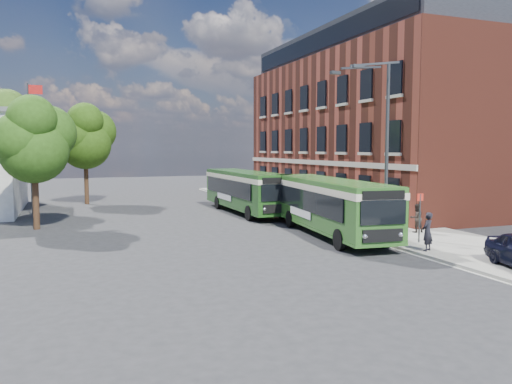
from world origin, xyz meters
name	(u,v)px	position (x,y,z in m)	size (l,w,h in m)	color
ground	(278,238)	(0.00, 0.00, 0.00)	(120.00, 120.00, 0.00)	#27282A
pavement	(323,212)	(7.00, 8.00, 0.07)	(6.00, 48.00, 0.15)	#9A988C
kerb_line	(285,215)	(3.95, 8.00, 0.01)	(0.12, 48.00, 0.01)	beige
brick_office	(375,121)	(14.00, 12.00, 6.97)	(12.10, 26.00, 14.20)	maroon
flagpole	(31,145)	(-12.45, 13.00, 4.94)	(0.95, 0.10, 9.00)	#3A3D3F
street_lamp	(381,146)	(4.84, -2.00, 4.79)	(2.96, 2.38, 9.00)	#3A3D3F
bus_stop_sign	(420,215)	(5.60, -4.20, 1.51)	(0.35, 0.08, 2.52)	#3A3D3F
bus_front	(329,201)	(2.98, -0.01, 1.83)	(3.76, 11.97, 3.02)	#2E6022
bus_rear	(245,188)	(1.88, 10.45, 1.83)	(2.74, 11.75, 3.02)	#1F4C19
pedestrian_a	(427,232)	(4.60, -5.98, 1.01)	(0.63, 0.41, 1.72)	black
pedestrian_b	(416,218)	(7.38, -1.77, 0.93)	(0.76, 0.59, 1.56)	black
tree_left	(35,139)	(-11.92, 7.63, 5.20)	(4.54, 4.32, 7.67)	#372514
tree_mid	(10,131)	(-13.90, 15.42, 5.93)	(5.18, 4.92, 8.74)	#372514
tree_right	(86,136)	(-8.66, 20.58, 5.72)	(4.99, 4.75, 8.43)	#372514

